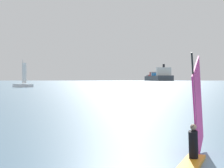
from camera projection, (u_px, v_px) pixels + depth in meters
name	position (u px, v px, depth m)	size (l,w,h in m)	color
windsurfer	(195.00, 130.00, 14.51)	(1.01, 4.49, 4.05)	orange
cargo_ship	(158.00, 77.00, 805.26)	(120.64, 182.03, 30.48)	#3F444C
small_sailboat	(23.00, 85.00, 148.33)	(8.88, 4.44, 10.03)	white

